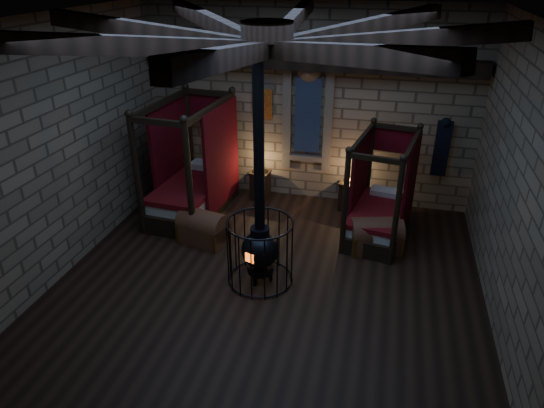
% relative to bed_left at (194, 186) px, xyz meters
% --- Properties ---
extents(room, '(7.02, 7.02, 4.29)m').
position_rel_bed_left_xyz_m(room, '(2.18, -2.09, 3.15)').
color(room, black).
rests_on(room, ground).
extents(bed_left, '(1.38, 2.38, 2.40)m').
position_rel_bed_left_xyz_m(bed_left, '(0.00, 0.00, 0.00)').
color(bed_left, black).
rests_on(bed_left, ground).
extents(bed_right, '(1.31, 2.05, 2.00)m').
position_rel_bed_left_xyz_m(bed_right, '(3.89, -0.05, -0.10)').
color(bed_right, black).
rests_on(bed_right, ground).
extents(trunk_left, '(1.01, 0.77, 0.66)m').
position_rel_bed_left_xyz_m(trunk_left, '(0.64, -1.16, -0.30)').
color(trunk_left, brown).
rests_on(trunk_left, ground).
extents(trunk_right, '(1.05, 0.81, 0.68)m').
position_rel_bed_left_xyz_m(trunk_right, '(3.87, -0.70, -0.29)').
color(trunk_right, brown).
rests_on(trunk_right, ground).
extents(nightstand_left, '(0.46, 0.45, 0.81)m').
position_rel_bed_left_xyz_m(nightstand_left, '(1.21, 0.92, -0.25)').
color(nightstand_left, black).
rests_on(nightstand_left, ground).
extents(nightstand_right, '(0.49, 0.48, 0.71)m').
position_rel_bed_left_xyz_m(nightstand_right, '(3.22, 0.84, -0.26)').
color(nightstand_right, black).
rests_on(nightstand_right, ground).
extents(stove, '(1.11, 1.11, 4.05)m').
position_rel_bed_left_xyz_m(stove, '(2.04, -2.14, 0.07)').
color(stove, black).
rests_on(stove, ground).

